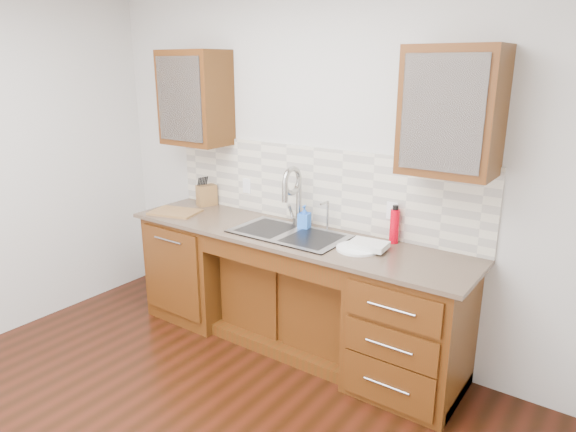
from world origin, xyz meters
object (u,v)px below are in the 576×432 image
Objects in this scene: plate at (358,248)px; knife_block at (207,195)px; cutting_board at (175,212)px; water_bottle at (394,226)px; soap_bottle at (304,217)px.

plate is 1.59× the size of knife_block.
knife_block is at bearing 82.67° from cutting_board.
water_bottle reaches higher than plate.
cutting_board is at bearing -177.22° from soap_bottle.
soap_bottle reaches higher than cutting_board.
knife_block reaches higher than cutting_board.
knife_block is at bearing -178.98° from water_bottle.
cutting_board is at bearing -168.48° from water_bottle.
water_bottle is 1.82m from cutting_board.
water_bottle is at bearing 22.78° from knife_block.
knife_block is at bearing 165.71° from soap_bottle.
plate is (-0.14, -0.26, -0.11)m from water_bottle.
plate is at bearing 13.43° from knife_block.
knife_block reaches higher than plate.
cutting_board reaches higher than plate.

